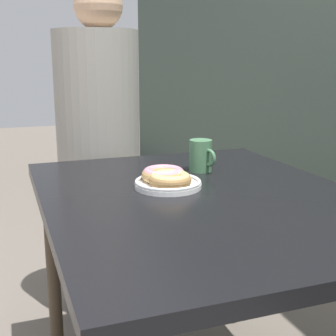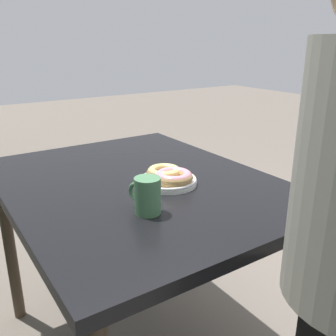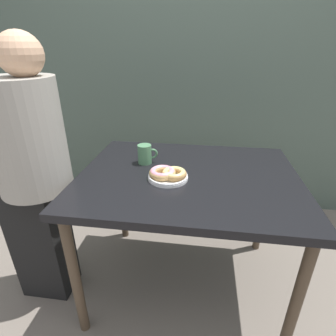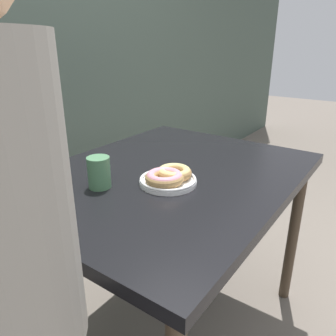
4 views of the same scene
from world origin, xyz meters
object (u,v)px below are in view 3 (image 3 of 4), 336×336
at_px(dining_table, 188,187).
at_px(person_figure, 33,175).
at_px(donut_plate, 168,174).
at_px(coffee_mug, 145,154).

xyz_separation_m(dining_table, person_figure, (-0.78, -0.14, 0.09)).
distance_m(dining_table, donut_plate, 0.16).
xyz_separation_m(coffee_mug, person_figure, (-0.53, -0.25, -0.04)).
height_order(dining_table, person_figure, person_figure).
relative_size(dining_table, person_figure, 0.78).
relative_size(coffee_mug, person_figure, 0.08).
relative_size(dining_table, coffee_mug, 10.17).
bearing_deg(dining_table, donut_plate, -143.82).
bearing_deg(donut_plate, coffee_mug, 130.79).
relative_size(donut_plate, coffee_mug, 2.02).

